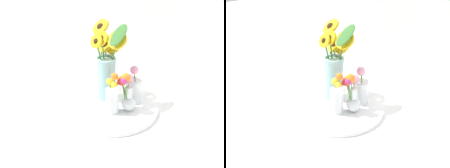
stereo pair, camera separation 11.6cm
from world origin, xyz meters
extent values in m
plane|color=white|center=(0.00, 0.00, 0.00)|extent=(6.00, 6.00, 0.00)
cylinder|color=white|center=(0.02, 0.12, 0.01)|extent=(0.43, 0.43, 0.02)
cylinder|color=#9ED1D6|center=(-0.04, 0.16, 0.12)|extent=(0.09, 0.09, 0.20)
torus|color=#9ED1D6|center=(-0.04, 0.16, 0.22)|extent=(0.10, 0.10, 0.01)
cylinder|color=#4C8438|center=(-0.05, 0.16, 0.20)|extent=(0.03, 0.02, 0.24)
cylinder|color=yellow|center=(-0.07, 0.15, 0.31)|extent=(0.07, 0.04, 0.07)
sphere|color=#382314|center=(-0.07, 0.15, 0.31)|extent=(0.03, 0.03, 0.03)
cylinder|color=#4C8438|center=(-0.04, 0.18, 0.17)|extent=(0.03, 0.07, 0.18)
cylinder|color=yellow|center=(-0.05, 0.21, 0.26)|extent=(0.07, 0.06, 0.06)
sphere|color=#382314|center=(-0.05, 0.21, 0.26)|extent=(0.03, 0.03, 0.03)
cylinder|color=#4C8438|center=(-0.09, 0.18, 0.21)|extent=(0.07, 0.07, 0.25)
cylinder|color=yellow|center=(-0.12, 0.21, 0.34)|extent=(0.10, 0.07, 0.08)
sphere|color=#382314|center=(-0.12, 0.21, 0.34)|extent=(0.04, 0.04, 0.04)
cylinder|color=#4C8438|center=(-0.02, 0.16, 0.19)|extent=(0.05, 0.04, 0.25)
cylinder|color=yellow|center=(0.01, 0.17, 0.32)|extent=(0.10, 0.07, 0.09)
sphere|color=#382314|center=(0.01, 0.17, 0.32)|extent=(0.04, 0.04, 0.04)
cylinder|color=#4C8438|center=(-0.06, 0.17, 0.16)|extent=(0.05, 0.06, 0.19)
cylinder|color=yellow|center=(-0.08, 0.20, 0.27)|extent=(0.09, 0.07, 0.07)
sphere|color=#382314|center=(-0.08, 0.20, 0.27)|extent=(0.03, 0.03, 0.03)
cylinder|color=#4C8438|center=(-0.06, 0.14, 0.19)|extent=(0.04, 0.04, 0.23)
cylinder|color=yellow|center=(-0.07, 0.13, 0.31)|extent=(0.07, 0.04, 0.07)
sphere|color=#382314|center=(-0.07, 0.13, 0.31)|extent=(0.03, 0.03, 0.03)
cylinder|color=#4C8438|center=(-0.05, 0.19, 0.17)|extent=(0.02, 0.07, 0.18)
cylinder|color=yellow|center=(-0.06, 0.22, 0.27)|extent=(0.09, 0.08, 0.07)
sphere|color=#382314|center=(-0.06, 0.22, 0.27)|extent=(0.04, 0.04, 0.04)
ellipsoid|color=#38702D|center=(0.02, 0.17, 0.34)|extent=(0.09, 0.13, 0.08)
ellipsoid|color=#38702D|center=(-0.08, 0.22, 0.29)|extent=(0.12, 0.10, 0.04)
cylinder|color=white|center=(0.06, 0.07, 0.08)|extent=(0.06, 0.06, 0.11)
cylinder|color=#4C8438|center=(0.05, 0.08, 0.10)|extent=(0.03, 0.02, 0.12)
sphere|color=yellow|center=(0.04, 0.08, 0.16)|extent=(0.03, 0.03, 0.03)
cylinder|color=#4C8438|center=(0.07, 0.08, 0.13)|extent=(0.01, 0.02, 0.14)
sphere|color=orange|center=(0.07, 0.08, 0.20)|extent=(0.03, 0.03, 0.03)
cylinder|color=#4C8438|center=(0.07, 0.08, 0.09)|extent=(0.03, 0.01, 0.09)
sphere|color=white|center=(0.09, 0.08, 0.14)|extent=(0.04, 0.04, 0.04)
cylinder|color=#4C8438|center=(0.07, 0.07, 0.10)|extent=(0.01, 0.02, 0.10)
sphere|color=yellow|center=(0.07, 0.08, 0.16)|extent=(0.03, 0.03, 0.03)
sphere|color=white|center=(0.11, 0.13, 0.06)|extent=(0.06, 0.06, 0.06)
cylinder|color=white|center=(0.11, 0.13, 0.11)|extent=(0.03, 0.03, 0.05)
cylinder|color=#568E42|center=(0.11, 0.11, 0.12)|extent=(0.01, 0.02, 0.12)
sphere|color=#C6337A|center=(0.10, 0.10, 0.18)|extent=(0.03, 0.03, 0.03)
cylinder|color=#568E42|center=(0.09, 0.12, 0.11)|extent=(0.01, 0.03, 0.11)
sphere|color=red|center=(0.09, 0.11, 0.17)|extent=(0.03, 0.03, 0.03)
cylinder|color=#568E42|center=(0.11, 0.13, 0.12)|extent=(0.01, 0.03, 0.13)
sphere|color=orange|center=(0.10, 0.11, 0.19)|extent=(0.04, 0.04, 0.04)
cylinder|color=#568E42|center=(0.09, 0.13, 0.11)|extent=(0.04, 0.01, 0.11)
sphere|color=orange|center=(0.07, 0.12, 0.16)|extent=(0.04, 0.04, 0.04)
cylinder|color=#568E42|center=(0.09, 0.15, 0.11)|extent=(0.02, 0.02, 0.10)
sphere|color=pink|center=(0.09, 0.16, 0.16)|extent=(0.04, 0.04, 0.04)
cylinder|color=white|center=(0.08, 0.21, 0.08)|extent=(0.07, 0.07, 0.11)
cylinder|color=#568E42|center=(0.09, 0.20, 0.12)|extent=(0.01, 0.02, 0.13)
sphere|color=pink|center=(0.09, 0.19, 0.19)|extent=(0.04, 0.04, 0.04)
cylinder|color=#568E42|center=(0.07, 0.22, 0.11)|extent=(0.01, 0.03, 0.12)
sphere|color=pink|center=(0.07, 0.23, 0.17)|extent=(0.03, 0.03, 0.03)
cylinder|color=#568E42|center=(0.08, 0.19, 0.11)|extent=(0.01, 0.03, 0.11)
sphere|color=#C6337A|center=(0.08, 0.17, 0.16)|extent=(0.02, 0.02, 0.02)
camera|label=1|loc=(0.69, -0.67, 0.67)|focal=42.00mm
camera|label=2|loc=(0.77, -0.59, 0.67)|focal=42.00mm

